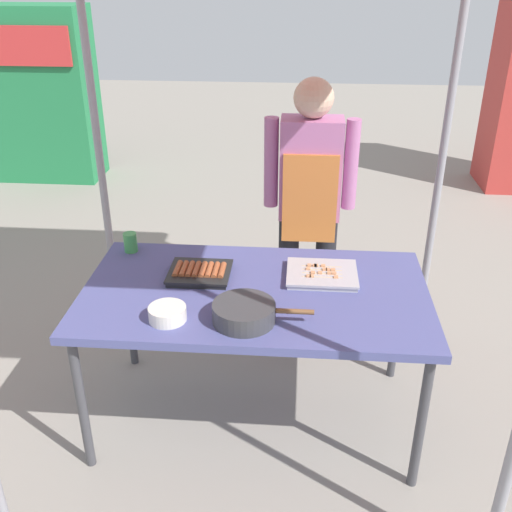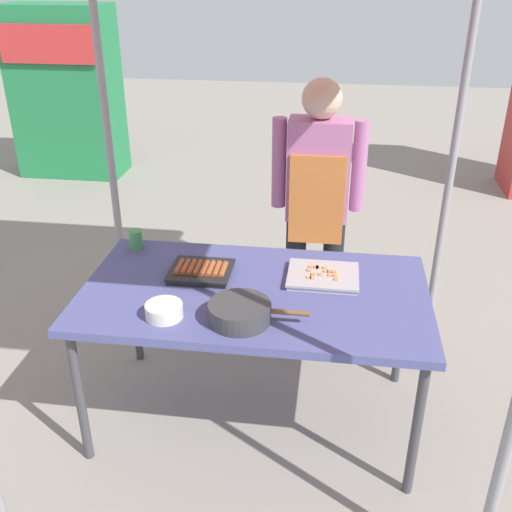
# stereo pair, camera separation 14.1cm
# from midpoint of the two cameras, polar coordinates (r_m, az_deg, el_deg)

# --- Properties ---
(ground_plane) EXTENTS (18.00, 18.00, 0.00)m
(ground_plane) POSITION_cam_midpoint_polar(r_m,az_deg,el_deg) (3.19, 1.18, -14.99)
(ground_plane) COLOR gray
(stall_table) EXTENTS (1.60, 0.90, 0.75)m
(stall_table) POSITION_cam_midpoint_polar(r_m,az_deg,el_deg) (2.78, 1.32, -4.21)
(stall_table) COLOR #4C518C
(stall_table) RESTS_ON ground
(tray_grilled_sausages) EXTENTS (0.30, 0.26, 0.05)m
(tray_grilled_sausages) POSITION_cam_midpoint_polar(r_m,az_deg,el_deg) (2.87, -3.88, -1.44)
(tray_grilled_sausages) COLOR black
(tray_grilled_sausages) RESTS_ON stall_table
(tray_meat_skewers) EXTENTS (0.34, 0.28, 0.04)m
(tray_meat_skewers) POSITION_cam_midpoint_polar(r_m,az_deg,el_deg) (2.85, 7.85, -1.95)
(tray_meat_skewers) COLOR #ADADB2
(tray_meat_skewers) RESTS_ON stall_table
(cooking_wok) EXTENTS (0.43, 0.27, 0.08)m
(cooking_wok) POSITION_cam_midpoint_polar(r_m,az_deg,el_deg) (2.50, 0.10, -5.37)
(cooking_wok) COLOR #38383A
(cooking_wok) RESTS_ON stall_table
(condiment_bowl) EXTENTS (0.16, 0.16, 0.06)m
(condiment_bowl) POSITION_cam_midpoint_polar(r_m,az_deg,el_deg) (2.56, -7.24, -5.25)
(condiment_bowl) COLOR silver
(condiment_bowl) RESTS_ON stall_table
(drink_cup_near_edge) EXTENTS (0.07, 0.07, 0.10)m
(drink_cup_near_edge) POSITION_cam_midpoint_polar(r_m,az_deg,el_deg) (3.16, -10.19, 1.58)
(drink_cup_near_edge) COLOR #3F994C
(drink_cup_near_edge) RESTS_ON stall_table
(vendor_woman) EXTENTS (0.52, 0.23, 1.57)m
(vendor_woman) POSITION_cam_midpoint_polar(r_m,az_deg,el_deg) (3.38, 7.10, 5.82)
(vendor_woman) COLOR black
(vendor_woman) RESTS_ON ground
(neighbor_stall_right) EXTENTS (1.06, 0.56, 1.72)m
(neighbor_stall_right) POSITION_cam_midpoint_polar(r_m,az_deg,el_deg) (6.64, -17.14, 14.76)
(neighbor_stall_right) COLOR #237F47
(neighbor_stall_right) RESTS_ON ground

